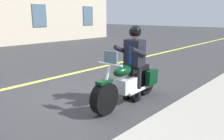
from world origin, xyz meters
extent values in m
plane|color=#333335|center=(0.00, 0.00, 0.00)|extent=(80.00, 80.00, 0.00)
cube|color=#E5DB4C|center=(0.00, -2.00, 0.01)|extent=(60.00, 0.16, 0.01)
cylinder|color=black|center=(0.25, 1.07, 0.33)|extent=(0.67, 0.24, 0.66)
cylinder|color=black|center=(-1.30, 0.98, 0.33)|extent=(0.67, 0.24, 0.66)
cube|color=silver|center=(-0.55, 1.02, 0.42)|extent=(0.58, 0.31, 0.32)
ellipsoid|color=black|center=(-0.35, 1.03, 0.78)|extent=(0.58, 0.31, 0.24)
cube|color=black|center=(-0.90, 1.00, 0.74)|extent=(0.72, 0.32, 0.12)
cube|color=black|center=(-1.26, 1.20, 0.48)|extent=(0.41, 0.14, 0.36)
cube|color=black|center=(-1.24, 0.76, 0.48)|extent=(0.41, 0.14, 0.36)
cylinder|color=silver|center=(0.23, 1.07, 0.60)|extent=(0.35, 0.07, 0.76)
cylinder|color=silver|center=(0.07, 1.06, 1.00)|extent=(0.07, 0.60, 0.04)
cube|color=black|center=(0.25, 1.07, 0.68)|extent=(0.37, 0.18, 0.06)
cylinder|color=silver|center=(-0.86, 1.16, 0.26)|extent=(0.90, 0.13, 0.08)
cube|color=slate|center=(0.05, 1.06, 1.12)|extent=(0.06, 0.32, 0.28)
cylinder|color=black|center=(-0.81, 1.13, 0.42)|extent=(0.14, 0.14, 0.84)
cube|color=black|center=(-0.75, 1.13, 0.05)|extent=(0.27, 0.13, 0.10)
cylinder|color=black|center=(-0.79, 0.89, 0.42)|extent=(0.14, 0.14, 0.84)
cube|color=black|center=(-0.73, 0.89, 0.05)|extent=(0.27, 0.13, 0.10)
cube|color=black|center=(-0.80, 1.01, 1.12)|extent=(0.34, 0.42, 0.60)
cube|color=navy|center=(-0.64, 1.02, 1.08)|extent=(0.03, 0.07, 0.44)
cylinder|color=black|center=(-0.63, 1.24, 1.18)|extent=(0.56, 0.13, 0.28)
cylinder|color=black|center=(-0.61, 0.80, 1.18)|extent=(0.56, 0.13, 0.28)
sphere|color=tan|center=(-0.80, 1.01, 1.55)|extent=(0.22, 0.22, 0.22)
sphere|color=black|center=(-0.80, 1.01, 1.60)|extent=(0.28, 0.28, 0.28)
cube|color=slate|center=(-9.96, -10.97, 2.00)|extent=(1.10, 0.06, 1.60)
cube|color=slate|center=(-5.28, -10.97, 2.00)|extent=(1.10, 0.06, 1.60)
camera|label=1|loc=(3.17, 3.96, 1.92)|focal=35.04mm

